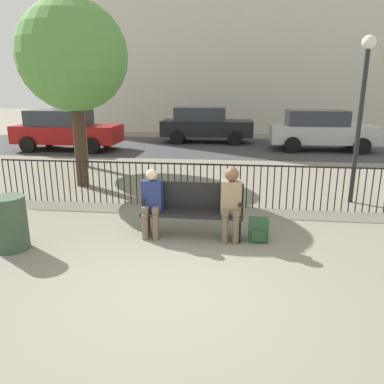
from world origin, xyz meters
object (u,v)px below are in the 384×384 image
at_px(tree_1, 73,57).
at_px(parked_car_2, 205,124).
at_px(park_bench, 193,208).
at_px(trash_bin, 10,223).
at_px(tree_0, 77,59).
at_px(seated_person_0, 152,200).
at_px(lamp_post, 363,95).
at_px(backpack, 258,230).
at_px(parked_car_0, 66,129).
at_px(parked_car_1, 321,130).
at_px(seated_person_1, 231,199).

height_order(tree_1, parked_car_2, tree_1).
bearing_deg(parked_car_2, tree_1, -106.68).
distance_m(park_bench, trash_bin, 2.93).
xyz_separation_m(park_bench, tree_0, (-4.17, 5.43, 2.82)).
bearing_deg(seated_person_0, lamp_post, 32.04).
height_order(park_bench, seated_person_0, seated_person_0).
distance_m(backpack, lamp_post, 3.96).
relative_size(seated_person_0, backpack, 2.97).
distance_m(tree_1, parked_car_2, 9.10).
bearing_deg(parked_car_0, tree_1, -61.82).
height_order(tree_1, parked_car_0, tree_1).
relative_size(park_bench, parked_car_0, 0.41).
bearing_deg(parked_car_0, backpack, -49.97).
bearing_deg(tree_0, backpack, -46.54).
distance_m(tree_1, parked_car_1, 10.20).
height_order(park_bench, tree_1, tree_1).
height_order(seated_person_1, backpack, seated_person_1).
xyz_separation_m(parked_car_2, trash_bin, (-2.04, -12.41, -0.41)).
bearing_deg(trash_bin, parked_car_0, 109.86).
height_order(seated_person_0, parked_car_1, parked_car_1).
distance_m(backpack, tree_1, 6.22).
bearing_deg(seated_person_1, trash_bin, -166.92).
bearing_deg(parked_car_0, seated_person_1, -51.74).
distance_m(tree_1, parked_car_0, 6.69).
bearing_deg(seated_person_1, parked_car_2, 96.85).
distance_m(seated_person_0, lamp_post, 5.00).
height_order(parked_car_1, parked_car_2, same).
distance_m(parked_car_1, parked_car_2, 5.16).
relative_size(seated_person_0, tree_1, 0.26).
bearing_deg(tree_0, seated_person_1, -49.06).
distance_m(lamp_post, parked_car_2, 10.09).
relative_size(seated_person_0, parked_car_2, 0.28).
xyz_separation_m(seated_person_1, parked_car_2, (-1.40, 11.62, 0.14)).
bearing_deg(tree_0, parked_car_1, 27.37).
bearing_deg(parked_car_1, trash_bin, -122.93).
distance_m(seated_person_0, parked_car_1, 10.95).
xyz_separation_m(seated_person_0, lamp_post, (3.99, 2.50, 1.68)).
relative_size(lamp_post, parked_car_2, 0.84).
height_order(seated_person_1, parked_car_0, parked_car_0).
xyz_separation_m(backpack, parked_car_2, (-1.86, 11.64, 0.65)).
xyz_separation_m(seated_person_0, parked_car_2, (-0.06, 11.62, 0.19)).
height_order(seated_person_0, parked_car_0, parked_car_0).
bearing_deg(park_bench, backpack, -7.59).
relative_size(tree_0, lamp_post, 1.33).
bearing_deg(tree_0, parked_car_2, 60.50).
relative_size(park_bench, tree_0, 0.37).
height_order(backpack, parked_car_2, parked_car_2).
relative_size(backpack, parked_car_2, 0.09).
bearing_deg(backpack, parked_car_2, 99.10).
xyz_separation_m(park_bench, tree_1, (-3.26, 3.07, 2.71)).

